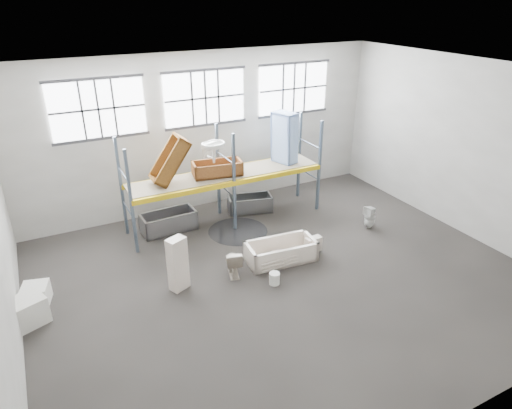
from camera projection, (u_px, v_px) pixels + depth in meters
floor at (283, 278)px, 11.54m from camera, size 12.00×10.00×0.10m
ceiling at (289, 73)px, 9.36m from camera, size 12.00×10.00×0.10m
wall_back at (205, 132)px, 14.51m from camera, size 12.00×0.10×5.00m
wall_front at (468, 310)px, 6.39m from camera, size 12.00×0.10×5.00m
wall_right at (467, 148)px, 12.95m from camera, size 0.10×10.00×5.00m
window_left at (98, 109)px, 12.62m from camera, size 2.60×0.04×1.60m
window_mid at (205, 98)px, 13.95m from camera, size 2.60×0.04×1.60m
window_right at (294, 89)px, 15.27m from camera, size 2.60×0.04×1.60m
rack_upright_la at (131, 203)px, 11.97m from camera, size 0.08×0.08×3.00m
rack_upright_lb at (121, 187)px, 12.93m from camera, size 0.08×0.08×3.00m
rack_upright_ma at (234, 183)px, 13.21m from camera, size 0.08×0.08×3.00m
rack_upright_mb at (218, 170)px, 14.17m from camera, size 0.08×0.08×3.00m
rack_upright_ra at (319, 167)px, 14.45m from camera, size 0.08×0.08×3.00m
rack_upright_rb at (299, 156)px, 15.41m from camera, size 0.08×0.08×3.00m
rack_beam_front at (234, 183)px, 13.21m from camera, size 6.00×0.10×0.14m
rack_beam_back at (218, 170)px, 14.17m from camera, size 6.00×0.10×0.14m
shelf_deck at (226, 174)px, 13.66m from camera, size 5.90×1.10×0.03m
wet_patch at (238, 231)px, 13.69m from camera, size 1.80×1.80×0.00m
bathtub_beige at (281, 251)px, 12.12m from camera, size 1.93×1.05×0.54m
cistern_spare at (313, 244)px, 12.43m from camera, size 0.46×0.24×0.43m
sink_in_tub at (279, 256)px, 12.11m from camera, size 0.54×0.54×0.16m
toilet_beige at (233, 262)px, 11.47m from camera, size 0.59×0.80×0.73m
cistern_tall at (178, 264)px, 10.79m from camera, size 0.52×0.44×1.38m
toilet_white at (370, 217)px, 13.74m from camera, size 0.39×0.38×0.73m
steel_tub_left at (169, 221)px, 13.62m from camera, size 1.64×0.82×0.59m
steel_tub_right at (250, 203)px, 14.86m from camera, size 1.54×1.01×0.52m
rust_tub_flat at (217, 168)px, 13.43m from camera, size 1.54×0.91×0.41m
rust_tub_tilted at (170, 160)px, 12.66m from camera, size 1.19×0.72×1.43m
sink_on_shelf at (214, 162)px, 13.14m from camera, size 0.85×0.76×0.62m
blue_tub_upright at (284, 138)px, 14.23m from camera, size 0.72×0.88×1.64m
bucket at (274, 278)px, 11.17m from camera, size 0.27×0.27×0.31m
carton_near at (27, 311)px, 9.79m from camera, size 0.90×0.84×0.62m
carton_far at (36, 294)px, 10.45m from camera, size 0.70×0.70×0.47m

